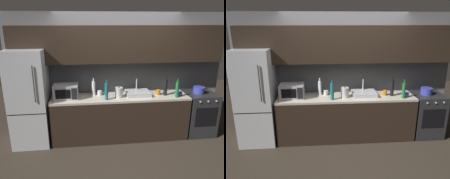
{
  "view_description": "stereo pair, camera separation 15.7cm",
  "coord_description": "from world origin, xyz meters",
  "views": [
    {
      "loc": [
        -0.64,
        -3.15,
        2.33
      ],
      "look_at": [
        -0.16,
        0.9,
        1.05
      ],
      "focal_mm": 35.12,
      "sensor_mm": 36.0,
      "label": 1
    },
    {
      "loc": [
        -0.48,
        -3.17,
        2.33
      ],
      "look_at": [
        -0.16,
        0.9,
        1.05
      ],
      "focal_mm": 35.12,
      "sensor_mm": 36.0,
      "label": 2
    }
  ],
  "objects": [
    {
      "name": "refrigerator",
      "position": [
        -1.73,
        0.9,
        0.93
      ],
      "size": [
        0.68,
        0.69,
        1.85
      ],
      "color": "#B7BABF",
      "rests_on": "ground"
    },
    {
      "name": "counter_run",
      "position": [
        0.0,
        0.9,
        0.45
      ],
      "size": [
        2.71,
        0.6,
        0.9
      ],
      "color": "black",
      "rests_on": "ground"
    },
    {
      "name": "wine_bottle_teal",
      "position": [
        -0.29,
        0.73,
        1.06
      ],
      "size": [
        0.07,
        0.07,
        0.39
      ],
      "color": "#19666B",
      "rests_on": "counter_run"
    },
    {
      "name": "ground_plane",
      "position": [
        0.0,
        0.0,
        0.0
      ],
      "size": [
        10.0,
        10.0,
        0.0
      ],
      "primitive_type": "plane",
      "color": "#2D261E"
    },
    {
      "name": "kettle",
      "position": [
        -0.03,
        0.84,
        1.0
      ],
      "size": [
        0.19,
        0.15,
        0.22
      ],
      "color": "#B7BABF",
      "rests_on": "counter_run"
    },
    {
      "name": "mug_blue",
      "position": [
        1.19,
        0.78,
        0.94
      ],
      "size": [
        0.07,
        0.07,
        0.09
      ],
      "primitive_type": "cylinder",
      "color": "#234299",
      "rests_on": "counter_run"
    },
    {
      "name": "wine_bottle_dark",
      "position": [
        0.91,
        0.87,
        1.06
      ],
      "size": [
        0.07,
        0.07,
        0.39
      ],
      "color": "black",
      "rests_on": "counter_run"
    },
    {
      "name": "wine_bottle_green",
      "position": [
        1.08,
        0.71,
        1.06
      ],
      "size": [
        0.06,
        0.06,
        0.37
      ],
      "color": "#1E6B2D",
      "rests_on": "counter_run"
    },
    {
      "name": "oven_range",
      "position": [
        1.69,
        0.9,
        0.45
      ],
      "size": [
        0.6,
        0.62,
        0.9
      ],
      "color": "#232326",
      "rests_on": "ground"
    },
    {
      "name": "back_wall",
      "position": [
        0.0,
        1.2,
        1.55
      ],
      "size": [
        4.45,
        0.44,
        2.5
      ],
      "color": "slate",
      "rests_on": "ground"
    },
    {
      "name": "sink_basin",
      "position": [
        0.36,
        0.93,
        0.94
      ],
      "size": [
        0.48,
        0.38,
        0.3
      ],
      "color": "#ADAFB5",
      "rests_on": "counter_run"
    },
    {
      "name": "mug_amber",
      "position": [
        0.78,
        0.9,
        0.95
      ],
      "size": [
        0.08,
        0.08,
        0.1
      ],
      "primitive_type": "cylinder",
      "color": "#B27019",
      "rests_on": "counter_run"
    },
    {
      "name": "microwave",
      "position": [
        -1.05,
        0.92,
        1.04
      ],
      "size": [
        0.46,
        0.35,
        0.27
      ],
      "color": "#A8AAAF",
      "rests_on": "counter_run"
    },
    {
      "name": "wine_bottle_white",
      "position": [
        -0.52,
        1.03,
        1.05
      ],
      "size": [
        0.07,
        0.07,
        0.35
      ],
      "color": "silver",
      "rests_on": "counter_run"
    },
    {
      "name": "mug_clear",
      "position": [
        -0.4,
        1.01,
        0.95
      ],
      "size": [
        0.09,
        0.09,
        0.09
      ],
      "primitive_type": "cylinder",
      "color": "silver",
      "rests_on": "counter_run"
    },
    {
      "name": "cooking_pot",
      "position": [
        1.64,
        0.9,
        0.97
      ],
      "size": [
        0.23,
        0.23,
        0.13
      ],
      "color": "#333899",
      "rests_on": "oven_range"
    }
  ]
}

